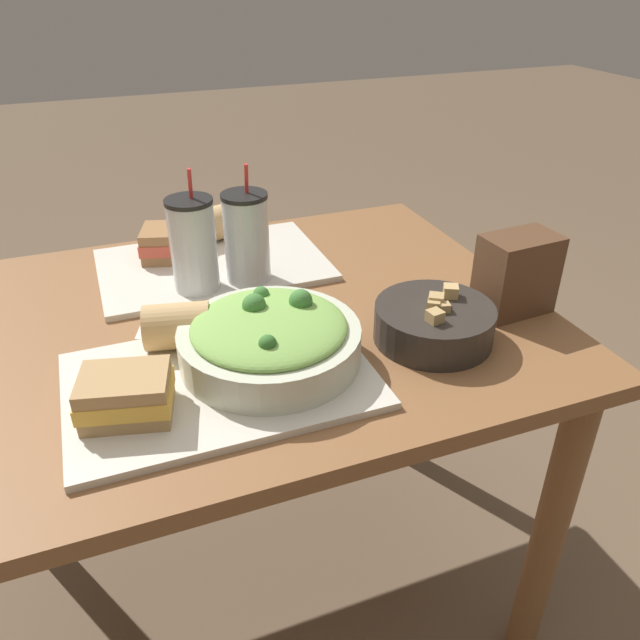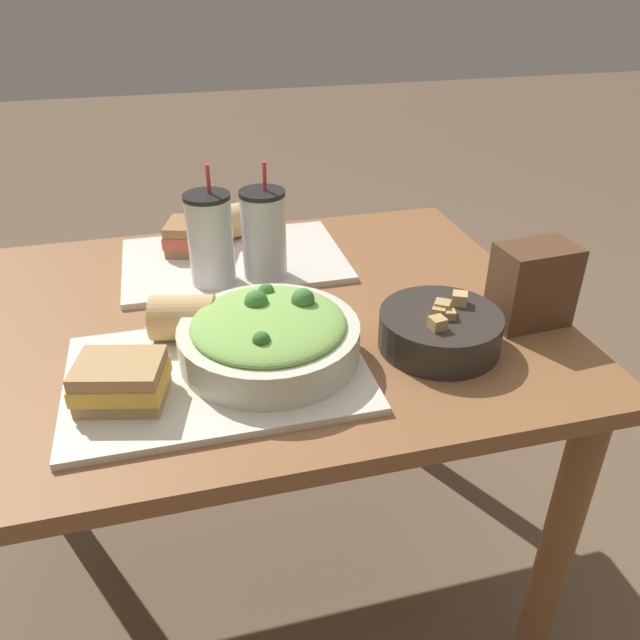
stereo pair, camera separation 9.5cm
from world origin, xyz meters
The scene contains 14 objects.
ground_plane centered at (0.00, 0.00, 0.00)m, with size 12.00×12.00×0.00m, color brown.
dining_table centered at (0.00, 0.00, 0.62)m, with size 1.10×0.82×0.73m.
tray_near centered at (-0.06, -0.18, 0.74)m, with size 0.45×0.30×0.01m.
tray_far centered at (0.01, 0.21, 0.74)m, with size 0.45×0.30×0.01m.
salad_bowl centered at (0.02, -0.16, 0.78)m, with size 0.28×0.28×0.10m.
soup_bowl centered at (0.30, -0.19, 0.76)m, with size 0.20×0.20×0.08m.
sandwich_near centered at (-0.20, -0.22, 0.77)m, with size 0.14×0.12×0.06m.
baguette_near centered at (-0.10, -0.07, 0.78)m, with size 0.12×0.09×0.07m.
sandwich_far centered at (-0.06, 0.27, 0.77)m, with size 0.14×0.13×0.06m.
baguette_far centered at (0.03, 0.32, 0.78)m, with size 0.10×0.10×0.07m.
drink_cup_dark centered at (-0.04, 0.12, 0.82)m, with size 0.09×0.09×0.23m.
drink_cup_red centered at (0.06, 0.12, 0.82)m, with size 0.09×0.09×0.23m.
chip_bag centered at (0.48, -0.15, 0.80)m, with size 0.14×0.09×0.14m.
napkin_folded centered at (-0.07, 0.02, 0.73)m, with size 0.20×0.17×0.00m.
Camera 1 is at (-0.19, -0.94, 1.29)m, focal length 35.00 mm.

